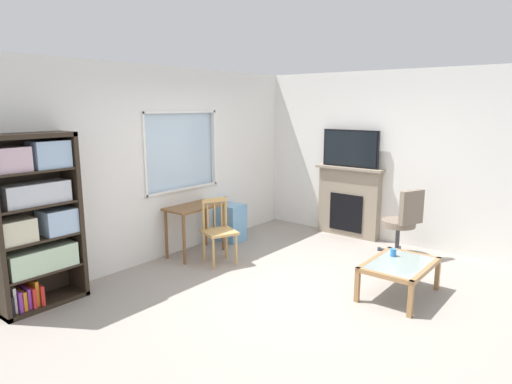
% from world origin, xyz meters
% --- Properties ---
extents(ground, '(6.17, 5.44, 0.02)m').
position_xyz_m(ground, '(0.00, 0.00, -0.01)').
color(ground, '#9E9389').
extents(wall_back_with_window, '(5.17, 0.15, 2.69)m').
position_xyz_m(wall_back_with_window, '(-0.02, 2.22, 1.33)').
color(wall_back_with_window, white).
rests_on(wall_back_with_window, ground).
extents(wall_right, '(0.12, 4.64, 2.69)m').
position_xyz_m(wall_right, '(2.64, 0.00, 1.35)').
color(wall_right, white).
rests_on(wall_right, ground).
extents(bookshelf, '(0.90, 0.38, 1.88)m').
position_xyz_m(bookshelf, '(-2.00, 1.98, 0.97)').
color(bookshelf, '#2D2319').
rests_on(bookshelf, ground).
extents(desk_under_window, '(0.88, 0.47, 0.73)m').
position_xyz_m(desk_under_window, '(0.22, 1.87, 0.61)').
color(desk_under_window, brown).
rests_on(desk_under_window, ground).
extents(wooden_chair, '(0.54, 0.53, 0.90)m').
position_xyz_m(wooden_chair, '(0.17, 1.36, 0.46)').
color(wooden_chair, tan).
rests_on(wooden_chair, ground).
extents(plastic_drawer_unit, '(0.35, 0.40, 0.59)m').
position_xyz_m(plastic_drawer_unit, '(1.05, 1.92, 0.30)').
color(plastic_drawer_unit, '#72ADDB').
rests_on(plastic_drawer_unit, ground).
extents(fireplace, '(0.26, 1.16, 1.17)m').
position_xyz_m(fireplace, '(2.49, 0.57, 0.59)').
color(fireplace, gray).
rests_on(fireplace, ground).
extents(tv, '(0.06, 0.97, 0.61)m').
position_xyz_m(tv, '(2.47, 0.57, 1.47)').
color(tv, black).
rests_on(tv, fireplace).
extents(office_chair, '(0.58, 0.62, 1.00)m').
position_xyz_m(office_chair, '(2.00, -0.54, 0.55)').
color(office_chair, '#7A6B5B').
rests_on(office_chair, ground).
extents(coffee_table, '(0.95, 0.65, 0.40)m').
position_xyz_m(coffee_table, '(0.67, -1.01, 0.34)').
color(coffee_table, '#8C9E99').
rests_on(coffee_table, ground).
extents(sippy_cup, '(0.07, 0.07, 0.09)m').
position_xyz_m(sippy_cup, '(0.83, -0.86, 0.45)').
color(sippy_cup, '#337FD6').
rests_on(sippy_cup, coffee_table).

